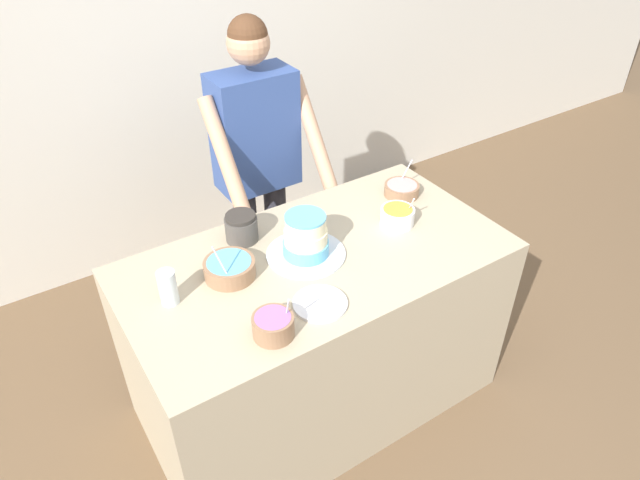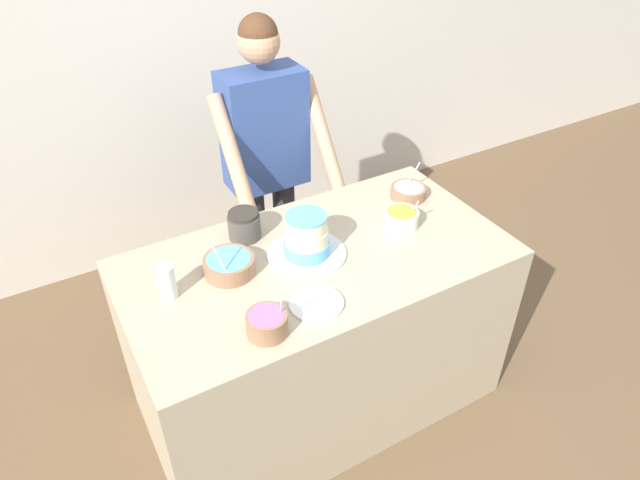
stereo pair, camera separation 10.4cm
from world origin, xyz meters
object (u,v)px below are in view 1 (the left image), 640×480
at_px(cake, 306,239).
at_px(frosting_bowl_purple, 273,325).
at_px(frosting_bowl_orange, 397,216).
at_px(frosting_bowl_pink, 402,189).
at_px(person_baker, 257,151).
at_px(stoneware_jar, 241,227).
at_px(drinking_glass, 168,288).
at_px(frosting_bowl_blue, 230,268).
at_px(ceramic_plate, 320,303).

bearing_deg(cake, frosting_bowl_purple, -135.93).
distance_m(frosting_bowl_orange, frosting_bowl_purple, 0.86).
bearing_deg(frosting_bowl_pink, frosting_bowl_orange, -134.28).
bearing_deg(frosting_bowl_orange, person_baker, 110.27).
height_order(person_baker, stoneware_jar, person_baker).
distance_m(frosting_bowl_orange, stoneware_jar, 0.70).
distance_m(cake, drinking_glass, 0.58).
height_order(frosting_bowl_pink, frosting_bowl_blue, frosting_bowl_blue).
bearing_deg(stoneware_jar, frosting_bowl_purple, -106.20).
height_order(cake, frosting_bowl_blue, frosting_bowl_blue).
xyz_separation_m(person_baker, frosting_bowl_pink, (0.47, -0.60, -0.08)).
bearing_deg(drinking_glass, frosting_bowl_purple, -56.09).
xyz_separation_m(cake, frosting_bowl_purple, (-0.34, -0.33, -0.04)).
xyz_separation_m(frosting_bowl_blue, drinking_glass, (-0.26, -0.02, 0.03)).
height_order(frosting_bowl_purple, drinking_glass, frosting_bowl_purple).
height_order(person_baker, frosting_bowl_blue, person_baker).
bearing_deg(frosting_bowl_pink, cake, -166.60).
bearing_deg(frosting_bowl_orange, frosting_bowl_purple, -159.57).
relative_size(frosting_bowl_pink, frosting_bowl_purple, 0.99).
relative_size(ceramic_plate, stoneware_jar, 1.48).
distance_m(cake, frosting_bowl_blue, 0.33).
distance_m(frosting_bowl_blue, stoneware_jar, 0.25).
bearing_deg(drinking_glass, frosting_bowl_blue, 3.71).
relative_size(person_baker, frosting_bowl_orange, 10.78).
height_order(frosting_bowl_blue, frosting_bowl_orange, frosting_bowl_blue).
distance_m(person_baker, ceramic_plate, 1.09).
relative_size(frosting_bowl_pink, frosting_bowl_blue, 0.82).
distance_m(frosting_bowl_pink, drinking_glass, 1.23).
xyz_separation_m(frosting_bowl_blue, stoneware_jar, (0.15, 0.20, 0.02)).
distance_m(cake, frosting_bowl_pink, 0.66).
distance_m(frosting_bowl_blue, frosting_bowl_purple, 0.38).
bearing_deg(drinking_glass, cake, -3.27).
bearing_deg(stoneware_jar, cake, -54.96).
bearing_deg(frosting_bowl_purple, person_baker, 64.50).
xyz_separation_m(drinking_glass, stoneware_jar, (0.41, 0.21, -0.01)).
xyz_separation_m(frosting_bowl_purple, ceramic_plate, (0.22, 0.04, -0.04)).
relative_size(person_baker, frosting_bowl_purple, 9.85).
distance_m(frosting_bowl_blue, ceramic_plate, 0.40).
relative_size(frosting_bowl_purple, ceramic_plate, 0.82).
xyz_separation_m(frosting_bowl_pink, frosting_bowl_orange, (-0.18, -0.18, 0.01)).
xyz_separation_m(cake, drinking_glass, (-0.58, 0.03, -0.01)).
relative_size(frosting_bowl_orange, stoneware_jar, 1.11).
bearing_deg(frosting_bowl_purple, frosting_bowl_blue, 87.93).
distance_m(frosting_bowl_blue, frosting_bowl_orange, 0.80).
height_order(person_baker, frosting_bowl_purple, person_baker).
height_order(person_baker, frosting_bowl_pink, person_baker).
xyz_separation_m(person_baker, frosting_bowl_orange, (0.29, -0.78, -0.07)).
bearing_deg(frosting_bowl_pink, stoneware_jar, 173.51).
bearing_deg(ceramic_plate, person_baker, 74.22).
xyz_separation_m(frosting_bowl_pink, stoneware_jar, (-0.82, 0.09, 0.03)).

